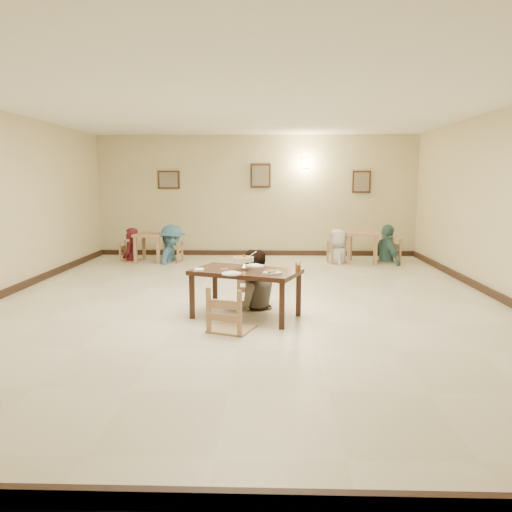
{
  "coord_description": "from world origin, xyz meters",
  "views": [
    {
      "loc": [
        0.38,
        -7.58,
        1.86
      ],
      "look_at": [
        0.15,
        -0.43,
        0.79
      ],
      "focal_mm": 35.0,
      "sensor_mm": 36.0,
      "label": 1
    }
  ],
  "objects_px": {
    "main_table": "(246,275)",
    "drink_glass": "(298,268)",
    "bg_diner_c": "(339,229)",
    "chair_near": "(232,289)",
    "curry_warmer": "(244,259)",
    "bg_diner_d": "(388,224)",
    "chair_far": "(253,273)",
    "bg_diner_a": "(130,228)",
    "bg_diner_b": "(171,225)",
    "bg_table_left": "(151,239)",
    "bg_chair_rl": "(338,243)",
    "bg_chair_lr": "(172,243)",
    "bg_table_right": "(363,238)",
    "bg_chair_ll": "(130,243)",
    "bg_chair_rr": "(387,240)",
    "main_diner": "(252,250)"
  },
  "relations": [
    {
      "from": "chair_near",
      "to": "bg_table_left",
      "type": "height_order",
      "value": "chair_near"
    },
    {
      "from": "bg_table_left",
      "to": "bg_chair_ll",
      "type": "xyz_separation_m",
      "value": [
        -0.5,
        0.07,
        -0.09
      ]
    },
    {
      "from": "main_table",
      "to": "chair_far",
      "type": "distance_m",
      "value": 0.63
    },
    {
      "from": "bg_chair_lr",
      "to": "bg_diner_d",
      "type": "xyz_separation_m",
      "value": [
        4.97,
        0.09,
        0.44
      ]
    },
    {
      "from": "main_table",
      "to": "main_diner",
      "type": "distance_m",
      "value": 0.63
    },
    {
      "from": "chair_near",
      "to": "bg_chair_rl",
      "type": "bearing_deg",
      "value": -90.9
    },
    {
      "from": "chair_near",
      "to": "bg_table_right",
      "type": "height_order",
      "value": "chair_near"
    },
    {
      "from": "bg_chair_lr",
      "to": "bg_diner_b",
      "type": "bearing_deg",
      "value": 6.69
    },
    {
      "from": "curry_warmer",
      "to": "bg_chair_lr",
      "type": "bearing_deg",
      "value": 112.42
    },
    {
      "from": "main_table",
      "to": "bg_diner_b",
      "type": "relative_size",
      "value": 0.92
    },
    {
      "from": "drink_glass",
      "to": "bg_table_left",
      "type": "xyz_separation_m",
      "value": [
        -3.16,
        4.93,
        -0.2
      ]
    },
    {
      "from": "bg_table_left",
      "to": "bg_diner_d",
      "type": "bearing_deg",
      "value": 0.48
    },
    {
      "from": "bg_chair_rl",
      "to": "bg_diner_a",
      "type": "height_order",
      "value": "bg_diner_a"
    },
    {
      "from": "bg_table_left",
      "to": "bg_diner_c",
      "type": "distance_m",
      "value": 4.34
    },
    {
      "from": "bg_table_left",
      "to": "bg_diner_a",
      "type": "xyz_separation_m",
      "value": [
        -0.5,
        0.07,
        0.25
      ]
    },
    {
      "from": "main_table",
      "to": "bg_diner_a",
      "type": "distance_m",
      "value": 5.64
    },
    {
      "from": "bg_table_right",
      "to": "chair_far",
      "type": "bearing_deg",
      "value": -119.97
    },
    {
      "from": "main_table",
      "to": "bg_chair_lr",
      "type": "relative_size",
      "value": 1.81
    },
    {
      "from": "main_table",
      "to": "main_diner",
      "type": "relative_size",
      "value": 0.93
    },
    {
      "from": "main_table",
      "to": "main_diner",
      "type": "xyz_separation_m",
      "value": [
        0.07,
        0.57,
        0.28
      ]
    },
    {
      "from": "main_table",
      "to": "bg_diner_b",
      "type": "bearing_deg",
      "value": 133.67
    },
    {
      "from": "chair_far",
      "to": "drink_glass",
      "type": "bearing_deg",
      "value": -61.49
    },
    {
      "from": "drink_glass",
      "to": "bg_diner_b",
      "type": "distance_m",
      "value": 5.56
    },
    {
      "from": "curry_warmer",
      "to": "bg_diner_d",
      "type": "xyz_separation_m",
      "value": [
        3.04,
        4.77,
        0.08
      ]
    },
    {
      "from": "chair_far",
      "to": "drink_glass",
      "type": "distance_m",
      "value": 1.06
    },
    {
      "from": "chair_far",
      "to": "bg_table_left",
      "type": "distance_m",
      "value": 4.82
    },
    {
      "from": "bg_diner_c",
      "to": "chair_near",
      "type": "bearing_deg",
      "value": -22.7
    },
    {
      "from": "chair_near",
      "to": "bg_chair_rl",
      "type": "height_order",
      "value": "chair_near"
    },
    {
      "from": "chair_near",
      "to": "curry_warmer",
      "type": "xyz_separation_m",
      "value": [
        0.12,
        0.61,
        0.28
      ]
    },
    {
      "from": "bg_chair_rr",
      "to": "main_table",
      "type": "bearing_deg",
      "value": -42.41
    },
    {
      "from": "curry_warmer",
      "to": "bg_table_left",
      "type": "bearing_deg",
      "value": 117.24
    },
    {
      "from": "bg_chair_rr",
      "to": "curry_warmer",
      "type": "bearing_deg",
      "value": -42.65
    },
    {
      "from": "main_diner",
      "to": "main_table",
      "type": "bearing_deg",
      "value": 62.4
    },
    {
      "from": "bg_diner_c",
      "to": "chair_far",
      "type": "bearing_deg",
      "value": -25.7
    },
    {
      "from": "main_table",
      "to": "bg_diner_d",
      "type": "relative_size",
      "value": 0.91
    },
    {
      "from": "drink_glass",
      "to": "bg_table_right",
      "type": "relative_size",
      "value": 0.17
    },
    {
      "from": "main_table",
      "to": "drink_glass",
      "type": "height_order",
      "value": "drink_glass"
    },
    {
      "from": "bg_chair_ll",
      "to": "bg_chair_rl",
      "type": "xyz_separation_m",
      "value": [
        4.84,
        -0.11,
        0.01
      ]
    },
    {
      "from": "drink_glass",
      "to": "bg_diner_a",
      "type": "relative_size",
      "value": 0.09
    },
    {
      "from": "chair_near",
      "to": "bg_diner_b",
      "type": "relative_size",
      "value": 0.61
    },
    {
      "from": "bg_diner_b",
      "to": "chair_near",
      "type": "bearing_deg",
      "value": -154.85
    },
    {
      "from": "bg_table_left",
      "to": "drink_glass",
      "type": "bearing_deg",
      "value": -57.33
    },
    {
      "from": "bg_chair_rr",
      "to": "bg_diner_c",
      "type": "relative_size",
      "value": 0.68
    },
    {
      "from": "main_table",
      "to": "curry_warmer",
      "type": "distance_m",
      "value": 0.23
    },
    {
      "from": "bg_table_right",
      "to": "bg_diner_b",
      "type": "relative_size",
      "value": 0.48
    },
    {
      "from": "bg_diner_b",
      "to": "bg_chair_ll",
      "type": "bearing_deg",
      "value": 89.62
    },
    {
      "from": "chair_far",
      "to": "bg_diner_a",
      "type": "distance_m",
      "value": 5.17
    },
    {
      "from": "bg_diner_a",
      "to": "bg_diner_b",
      "type": "bearing_deg",
      "value": 81.17
    },
    {
      "from": "drink_glass",
      "to": "bg_chair_rr",
      "type": "height_order",
      "value": "bg_chair_rr"
    },
    {
      "from": "main_diner",
      "to": "bg_table_right",
      "type": "bearing_deg",
      "value": -140.45
    }
  ]
}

